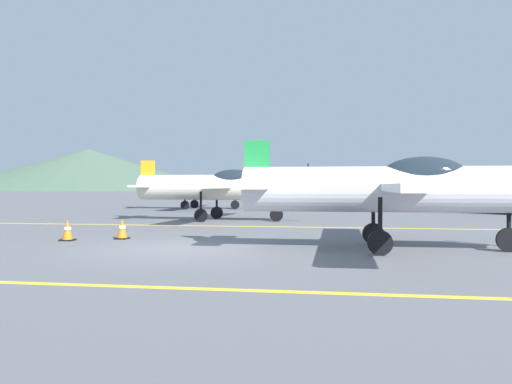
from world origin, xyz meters
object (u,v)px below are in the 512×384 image
airplane_far (197,186)px  airplane_back (356,186)px  airplane_near (398,187)px  traffic_cone_side (67,230)px  traffic_cone_front (122,229)px  airplane_mid (220,186)px  car_sedan (490,198)px

airplane_far → airplane_back: 11.37m
airplane_near → traffic_cone_side: airplane_near is taller
traffic_cone_front → airplane_far: bearing=99.3°
airplane_far → airplane_back: size_ratio=0.99×
traffic_cone_front → airplane_back: bearing=73.3°
airplane_mid → airplane_far: (-4.06, 10.76, 0.00)m
airplane_far → traffic_cone_front: airplane_far is taller
airplane_mid → car_sedan: bearing=31.8°
airplane_near → airplane_back: size_ratio=0.99×
airplane_near → airplane_back: bearing=90.9°
airplane_mid → traffic_cone_front: 8.27m
traffic_cone_front → car_sedan: bearing=48.9°
traffic_cone_front → airplane_near: bearing=-10.1°
airplane_far → airplane_mid: bearing=-69.3°
airplane_mid → traffic_cone_front: (-0.98, -8.13, -1.21)m
airplane_near → airplane_mid: 11.54m
traffic_cone_front → airplane_mid: bearing=83.1°
airplane_mid → airplane_back: size_ratio=1.00×
airplane_back → car_sedan: (7.12, -7.45, -0.65)m
airplane_near → traffic_cone_front: 7.78m
airplane_mid → traffic_cone_front: bearing=-96.9°
airplane_mid → airplane_far: same height
car_sedan → airplane_near: bearing=-110.7°
airplane_back → car_sedan: airplane_back is taller
airplane_near → airplane_back: (-0.41, 25.17, 0.00)m
airplane_far → car_sedan: (17.36, -2.52, -0.65)m
airplane_far → airplane_back: same height
car_sedan → traffic_cone_side: 23.12m
airplane_mid → traffic_cone_side: size_ratio=15.04×
car_sedan → airplane_back: bearing=133.7°
airplane_back → airplane_mid: bearing=-111.5°
airplane_back → traffic_cone_front: 24.90m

